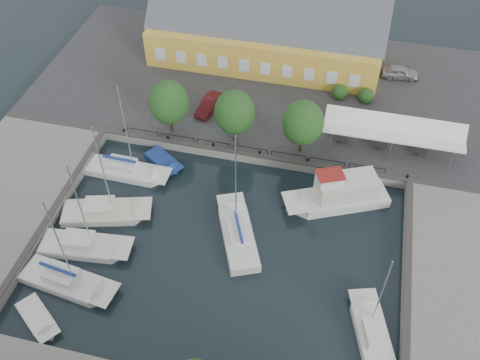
{
  "coord_description": "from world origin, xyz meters",
  "views": [
    {
      "loc": [
        8.4,
        -29.22,
        39.13
      ],
      "look_at": [
        0.0,
        6.0,
        1.5
      ],
      "focal_mm": 40.0,
      "sensor_mm": 36.0,
      "label": 1
    }
  ],
  "objects_px": {
    "west_boat_b": "(105,213)",
    "launch_nw": "(164,162)",
    "tent_canopy": "(394,129)",
    "center_sailboat": "(238,235)",
    "warehouse": "(262,33)",
    "car_red": "(209,105)",
    "trawler": "(340,196)",
    "west_boat_d": "(67,282)",
    "east_boat_c": "(372,335)",
    "west_boat_c": "(84,247)",
    "car_silver": "(400,72)",
    "west_boat_a": "(127,172)",
    "launch_sw": "(38,319)"
  },
  "relations": [
    {
      "from": "tent_canopy",
      "to": "center_sailboat",
      "type": "bearing_deg",
      "value": -131.87
    },
    {
      "from": "tent_canopy",
      "to": "launch_nw",
      "type": "relative_size",
      "value": 2.89
    },
    {
      "from": "tent_canopy",
      "to": "trawler",
      "type": "relative_size",
      "value": 1.33
    },
    {
      "from": "launch_nw",
      "to": "launch_sw",
      "type": "bearing_deg",
      "value": -101.13
    },
    {
      "from": "launch_nw",
      "to": "west_boat_a",
      "type": "bearing_deg",
      "value": -142.75
    },
    {
      "from": "trawler",
      "to": "east_boat_c",
      "type": "relative_size",
      "value": 1.07
    },
    {
      "from": "west_boat_d",
      "to": "car_red",
      "type": "bearing_deg",
      "value": 76.77
    },
    {
      "from": "east_boat_c",
      "to": "launch_nw",
      "type": "distance_m",
      "value": 27.07
    },
    {
      "from": "west_boat_c",
      "to": "trawler",
      "type": "bearing_deg",
      "value": 26.65
    },
    {
      "from": "west_boat_b",
      "to": "launch_sw",
      "type": "distance_m",
      "value": 11.71
    },
    {
      "from": "west_boat_d",
      "to": "east_boat_c",
      "type": "bearing_deg",
      "value": 2.4
    },
    {
      "from": "west_boat_b",
      "to": "car_red",
      "type": "bearing_deg",
      "value": 70.73
    },
    {
      "from": "west_boat_b",
      "to": "launch_nw",
      "type": "xyz_separation_m",
      "value": [
        3.09,
        8.08,
        -0.17
      ]
    },
    {
      "from": "car_silver",
      "to": "west_boat_d",
      "type": "xyz_separation_m",
      "value": [
        -26.48,
        -35.85,
        -1.49
      ]
    },
    {
      "from": "warehouse",
      "to": "east_boat_c",
      "type": "xyz_separation_m",
      "value": [
        16.41,
        -35.34,
        -4.17
      ]
    },
    {
      "from": "west_boat_c",
      "to": "launch_sw",
      "type": "bearing_deg",
      "value": -94.67
    },
    {
      "from": "east_boat_c",
      "to": "west_boat_d",
      "type": "xyz_separation_m",
      "value": [
        -25.61,
        -1.07,
        0.01
      ]
    },
    {
      "from": "tent_canopy",
      "to": "launch_nw",
      "type": "height_order",
      "value": "tent_canopy"
    },
    {
      "from": "tent_canopy",
      "to": "center_sailboat",
      "type": "xyz_separation_m",
      "value": [
        -12.82,
        -14.31,
        -3.32
      ]
    },
    {
      "from": "warehouse",
      "to": "west_boat_c",
      "type": "bearing_deg",
      "value": -106.08
    },
    {
      "from": "tent_canopy",
      "to": "west_boat_c",
      "type": "height_order",
      "value": "west_boat_c"
    },
    {
      "from": "tent_canopy",
      "to": "west_boat_a",
      "type": "height_order",
      "value": "west_boat_a"
    },
    {
      "from": "tent_canopy",
      "to": "trawler",
      "type": "distance_m",
      "value": 9.29
    },
    {
      "from": "tent_canopy",
      "to": "west_boat_b",
      "type": "relative_size",
      "value": 1.21
    },
    {
      "from": "tent_canopy",
      "to": "car_red",
      "type": "xyz_separation_m",
      "value": [
        -20.05,
        1.92,
        -1.94
      ]
    },
    {
      "from": "warehouse",
      "to": "west_boat_b",
      "type": "distance_m",
      "value": 30.17
    },
    {
      "from": "west_boat_a",
      "to": "car_silver",
      "type": "bearing_deg",
      "value": 39.88
    },
    {
      "from": "west_boat_a",
      "to": "west_boat_b",
      "type": "height_order",
      "value": "west_boat_a"
    },
    {
      "from": "warehouse",
      "to": "car_silver",
      "type": "height_order",
      "value": "warehouse"
    },
    {
      "from": "west_boat_a",
      "to": "west_boat_b",
      "type": "bearing_deg",
      "value": -89.26
    },
    {
      "from": "east_boat_c",
      "to": "west_boat_c",
      "type": "bearing_deg",
      "value": 173.96
    },
    {
      "from": "center_sailboat",
      "to": "west_boat_d",
      "type": "relative_size",
      "value": 1.05
    },
    {
      "from": "warehouse",
      "to": "launch_nw",
      "type": "distance_m",
      "value": 21.69
    },
    {
      "from": "car_silver",
      "to": "west_boat_c",
      "type": "bearing_deg",
      "value": 135.76
    },
    {
      "from": "center_sailboat",
      "to": "launch_nw",
      "type": "height_order",
      "value": "center_sailboat"
    },
    {
      "from": "west_boat_b",
      "to": "warehouse",
      "type": "bearing_deg",
      "value": 72.04
    },
    {
      "from": "west_boat_b",
      "to": "launch_sw",
      "type": "height_order",
      "value": "west_boat_b"
    },
    {
      "from": "launch_nw",
      "to": "car_red",
      "type": "bearing_deg",
      "value": 72.36
    },
    {
      "from": "tent_canopy",
      "to": "car_red",
      "type": "relative_size",
      "value": 3.11
    },
    {
      "from": "west_boat_a",
      "to": "launch_sw",
      "type": "xyz_separation_m",
      "value": [
        -0.72,
        -17.35,
        -0.18
      ]
    },
    {
      "from": "tent_canopy",
      "to": "car_red",
      "type": "bearing_deg",
      "value": 174.52
    },
    {
      "from": "car_silver",
      "to": "west_boat_b",
      "type": "height_order",
      "value": "west_boat_b"
    },
    {
      "from": "warehouse",
      "to": "west_boat_d",
      "type": "relative_size",
      "value": 2.44
    },
    {
      "from": "car_red",
      "to": "launch_nw",
      "type": "xyz_separation_m",
      "value": [
        -2.68,
        -8.42,
        -1.65
      ]
    },
    {
      "from": "car_silver",
      "to": "west_boat_c",
      "type": "xyz_separation_m",
      "value": [
        -26.67,
        -32.04,
        -1.49
      ]
    },
    {
      "from": "west_boat_c",
      "to": "west_boat_a",
      "type": "bearing_deg",
      "value": 89.36
    },
    {
      "from": "west_boat_b",
      "to": "west_boat_c",
      "type": "bearing_deg",
      "value": -92.52
    },
    {
      "from": "west_boat_b",
      "to": "west_boat_c",
      "type": "xyz_separation_m",
      "value": [
        -0.18,
        -4.18,
        0.0
      ]
    },
    {
      "from": "car_silver",
      "to": "trawler",
      "type": "bearing_deg",
      "value": 162.46
    },
    {
      "from": "car_red",
      "to": "west_boat_c",
      "type": "relative_size",
      "value": 0.4
    }
  ]
}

